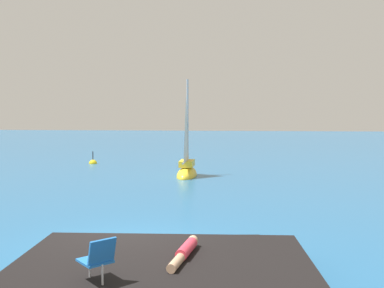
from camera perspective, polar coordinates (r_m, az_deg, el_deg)
The scene contains 8 objects.
ground_plane at distance 11.37m, azimuth -9.01°, elevation -13.46°, with size 160.00×160.00×0.00m, color #236093.
shore_ledge at distance 8.53m, azimuth -4.12°, elevation -17.59°, with size 5.85×4.48×0.52m, color black.
boulder_seaward at distance 11.09m, azimuth 6.74°, elevation -13.89°, with size 1.15×0.92×0.63m, color black.
boulder_inland at distance 11.03m, azimuth 1.16°, elevation -13.97°, with size 1.12×0.89×0.61m, color black.
sailboat_near at distance 23.71m, azimuth -0.69°, elevation -3.52°, with size 1.08×3.18×5.87m.
person_sunbather at distance 8.92m, azimuth -0.96°, elevation -14.06°, with size 0.42×1.76×0.25m.
beach_chair at distance 7.72m, azimuth -12.37°, elevation -14.48°, with size 0.76×0.76×0.80m.
marker_buoy at distance 30.52m, azimuth -13.03°, elevation -2.54°, with size 0.56×0.56×1.13m.
Camera 1 is at (2.94, -10.45, 3.39)m, focal length 40.12 mm.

